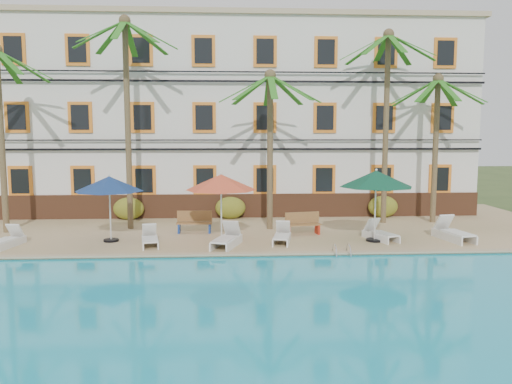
{
  "coord_description": "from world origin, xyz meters",
  "views": [
    {
      "loc": [
        -0.3,
        -17.93,
        4.43
      ],
      "look_at": [
        0.84,
        3.0,
        2.0
      ],
      "focal_mm": 35.0,
      "sensor_mm": 36.0,
      "label": 1
    }
  ],
  "objects": [
    {
      "name": "shrub_left",
      "position": [
        -5.23,
        6.6,
        0.8
      ],
      "size": [
        1.5,
        0.9,
        1.1
      ],
      "primitive_type": "ellipsoid",
      "color": "#2C5618",
      "rests_on": "pool_deck"
    },
    {
      "name": "palm_b",
      "position": [
        -4.69,
        4.25,
        6.1
      ],
      "size": [
        4.44,
        4.44,
        9.24
      ],
      "color": "brown",
      "rests_on": "pool_deck"
    },
    {
      "name": "lounger_c",
      "position": [
        -0.39,
        0.42,
        0.54
      ],
      "size": [
        1.24,
        2.04,
        0.91
      ],
      "color": "white",
      "rests_on": "pool_deck"
    },
    {
      "name": "palm_d",
      "position": [
        7.02,
        5.11,
        5.95
      ],
      "size": [
        4.44,
        4.44,
        8.97
      ],
      "color": "brown",
      "rests_on": "pool_deck"
    },
    {
      "name": "palm_e",
      "position": [
        9.44,
        5.14,
        4.81
      ],
      "size": [
        4.44,
        4.44,
        6.99
      ],
      "color": "brown",
      "rests_on": "pool_deck"
    },
    {
      "name": "hotel_building",
      "position": [
        0.0,
        9.98,
        5.37
      ],
      "size": [
        25.4,
        6.44,
        10.22
      ],
      "color": "silver",
      "rests_on": "pool_deck"
    },
    {
      "name": "pool_deck",
      "position": [
        0.0,
        5.0,
        0.12
      ],
      "size": [
        30.0,
        12.0,
        0.25
      ],
      "primitive_type": "cube",
      "color": "tan",
      "rests_on": "ground"
    },
    {
      "name": "swimming_pool",
      "position": [
        0.0,
        -7.0,
        0.1
      ],
      "size": [
        26.0,
        12.0,
        0.2
      ],
      "primitive_type": "cube",
      "color": "#1AA6C6",
      "rests_on": "ground"
    },
    {
      "name": "palm_c",
      "position": [
        1.5,
        3.84,
        4.79
      ],
      "size": [
        4.44,
        4.44,
        6.96
      ],
      "color": "brown",
      "rests_on": "pool_deck"
    },
    {
      "name": "bench_left",
      "position": [
        -1.78,
        3.16,
        0.72
      ],
      "size": [
        1.51,
        0.52,
        0.93
      ],
      "color": "olive",
      "rests_on": "pool_deck"
    },
    {
      "name": "bench_right",
      "position": [
        2.76,
        2.54,
        0.72
      ],
      "size": [
        1.56,
        0.75,
        0.93
      ],
      "color": "olive",
      "rests_on": "pool_deck"
    },
    {
      "name": "lounger_e",
      "position": [
        5.69,
        1.27,
        0.51
      ],
      "size": [
        1.15,
        1.82,
        0.81
      ],
      "color": "white",
      "rests_on": "pool_deck"
    },
    {
      "name": "umbrella_green",
      "position": [
        5.4,
        1.03,
        2.7
      ],
      "size": [
        2.87,
        2.87,
        2.86
      ],
      "color": "black",
      "rests_on": "pool_deck"
    },
    {
      "name": "lounger_f",
      "position": [
        8.58,
        1.07,
        0.56
      ],
      "size": [
        1.05,
        2.11,
        0.95
      ],
      "color": "white",
      "rests_on": "pool_deck"
    },
    {
      "name": "shrub_mid",
      "position": [
        -0.24,
        6.6,
        0.8
      ],
      "size": [
        1.5,
        0.9,
        1.1
      ],
      "primitive_type": "ellipsoid",
      "color": "#2C5618",
      "rests_on": "pool_deck"
    },
    {
      "name": "pool_coping",
      "position": [
        0.0,
        -0.9,
        0.28
      ],
      "size": [
        30.0,
        0.35,
        0.06
      ],
      "primitive_type": "cube",
      "color": "tan",
      "rests_on": "pool_deck"
    },
    {
      "name": "lounger_a",
      "position": [
        -8.61,
        0.85,
        0.51
      ],
      "size": [
        0.88,
        1.75,
        0.79
      ],
      "color": "white",
      "rests_on": "pool_deck"
    },
    {
      "name": "umbrella_red",
      "position": [
        -0.6,
        1.16,
        2.59
      ],
      "size": [
        2.74,
        2.74,
        2.73
      ],
      "color": "black",
      "rests_on": "pool_deck"
    },
    {
      "name": "ground",
      "position": [
        0.0,
        0.0,
        0.0
      ],
      "size": [
        100.0,
        100.0,
        0.0
      ],
      "primitive_type": "plane",
      "color": "#384C23",
      "rests_on": "ground"
    },
    {
      "name": "palm_a",
      "position": [
        -9.87,
        3.71,
        5.34
      ],
      "size": [
        4.44,
        4.44,
        7.9
      ],
      "color": "brown",
      "rests_on": "pool_deck"
    },
    {
      "name": "lounger_b",
      "position": [
        -3.3,
        0.76,
        0.5
      ],
      "size": [
        0.88,
        1.72,
        0.78
      ],
      "color": "white",
      "rests_on": "pool_deck"
    },
    {
      "name": "shrub_right",
      "position": [
        7.47,
        6.6,
        0.8
      ],
      "size": [
        1.5,
        0.9,
        1.1
      ],
      "primitive_type": "ellipsoid",
      "color": "#2C5618",
      "rests_on": "pool_deck"
    },
    {
      "name": "lounger_d",
      "position": [
        1.74,
        1.0,
        0.51
      ],
      "size": [
        0.92,
        1.77,
        0.8
      ],
      "color": "white",
      "rests_on": "pool_deck"
    },
    {
      "name": "umbrella_blue",
      "position": [
        -4.94,
        1.58,
        2.51
      ],
      "size": [
        2.65,
        2.65,
        2.64
      ],
      "color": "black",
      "rests_on": "pool_deck"
    },
    {
      "name": "pool_ladder",
      "position": [
        3.63,
        -1.0,
        0.25
      ],
      "size": [
        0.54,
        0.74,
        0.74
      ],
      "color": "silver",
      "rests_on": "ground"
    }
  ]
}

